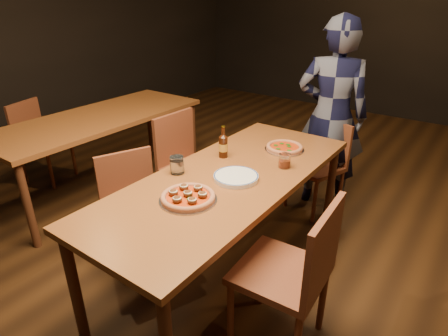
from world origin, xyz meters
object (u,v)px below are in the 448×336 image
Objects in this scene: chair_main_sw at (193,168)px; water_glass at (177,165)px; plate_stack at (236,177)px; amber_glass at (285,161)px; table_main at (229,186)px; table_left at (99,123)px; diner at (331,116)px; chair_main_nw at (137,213)px; chair_main_e at (281,271)px; beer_bottle at (223,146)px; chair_end at (316,166)px; pizza_meatball at (188,197)px; pizza_margherita at (284,148)px; chair_nbr_left at (44,141)px.

chair_main_sw reaches higher than water_glass.
plate_stack is 0.36m from amber_glass.
table_left is at bearing 169.99° from table_main.
diner is at bearing -38.54° from chair_main_sw.
chair_main_nw reaches higher than table_left.
table_main is at bearing -122.09° from chair_main_e.
water_glass is (-0.28, -0.16, 0.13)m from table_main.
diner is (0.14, 1.33, 0.15)m from table_main.
water_glass is at bearing -102.78° from chair_main_e.
beer_bottle is (0.36, 0.51, 0.41)m from chair_main_nw.
chair_end reaches higher than table_left.
chair_main_nw is 3.85× the size of beer_bottle.
amber_glass reaches higher than table_main.
chair_main_e is 0.63m from pizza_meatball.
pizza_meatball is 0.37m from plate_stack.
diner reaches higher than chair_end.
chair_end is at bearing -2.60° from chair_main_nw.
amber_glass is at bearing 71.93° from pizza_meatball.
chair_main_e reaches higher than pizza_meatball.
pizza_margherita is 2.97× the size of amber_glass.
chair_main_nw is at bearing -155.68° from plate_stack.
table_left is 1.32m from chair_main_nw.
table_main is 18.10× the size of water_glass.
chair_nbr_left reaches higher than table_main.
chair_main_sw is 1.06m from pizza_meatball.
diner reaches higher than chair_main_sw.
pizza_margherita is at bearing -155.80° from chair_main_e.
chair_main_e is 0.97m from beer_bottle.
chair_main_e is 0.57× the size of diner.
beer_bottle is at bearing -167.11° from amber_glass.
chair_main_sw is (1.05, 0.11, -0.21)m from table_left.
chair_main_nw is 0.66m from pizza_meatball.
beer_bottle is at bearing 138.96° from plate_stack.
chair_main_sw is at bearing 5.76° from table_left.
amber_glass is (0.10, -0.83, 0.38)m from chair_end.
chair_end is 2.60× the size of pizza_meatball.
chair_main_nw is at bearing -97.04° from chair_end.
water_glass reaches higher than plate_stack.
chair_nbr_left is 2.11m from water_glass.
table_left is 1.21× the size of diner.
pizza_margherita is at bearing -13.65° from chair_main_nw.
chair_nbr_left is 2.67× the size of pizza_meatball.
water_glass reaches higher than chair_end.
chair_nbr_left is (-0.64, -0.22, -0.25)m from table_left.
table_main is at bearing -47.21° from beer_bottle.
table_main is at bearing -77.87° from chair_end.
water_glass reaches higher than amber_glass.
diner is at bearing 29.21° from table_left.
beer_bottle is at bearing -12.38° from chair_main_nw.
plate_stack is (-0.02, -0.59, -0.00)m from pizza_margherita.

